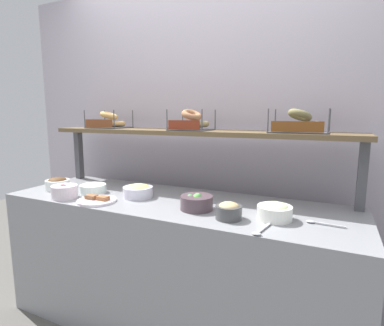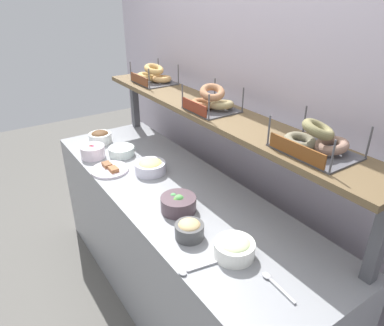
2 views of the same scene
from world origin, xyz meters
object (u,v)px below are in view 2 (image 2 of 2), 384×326
Objects in this scene: bowl_beet_salad at (93,151)px; bowl_veggie_mix at (178,203)px; bowl_scallion_spread at (234,248)px; bagel_basket_everything at (211,102)px; serving_plate_white at (110,169)px; serving_spoon_by_edge at (191,270)px; serving_spoon_near_plate at (274,282)px; bagel_basket_sesame at (154,76)px; bagel_basket_poppy at (315,142)px; bowl_hummus at (189,229)px; bowl_chocolate_spread at (100,137)px; bowl_egg_salad at (150,166)px; bowl_cream_cheese at (121,150)px.

bowl_veggie_mix is at bearing 9.17° from bowl_beet_salad.
bowl_scallion_spread is 0.84m from bagel_basket_everything.
serving_plate_white is 1.36× the size of serving_spoon_by_edge.
serving_spoon_near_plate is 0.33m from serving_spoon_by_edge.
bagel_basket_sesame is at bearing 156.71° from serving_spoon_by_edge.
bagel_basket_poppy reaches higher than bowl_scallion_spread.
serving_spoon_by_edge is at bearing -23.29° from bagel_basket_sesame.
bowl_scallion_spread reaches higher than bowl_beet_salad.
bagel_basket_poppy reaches higher than bagel_basket_sesame.
bowl_hummus is 0.77× the size of bowl_scallion_spread.
bowl_veggie_mix reaches higher than serving_plate_white.
bowl_chocolate_spread is 0.92× the size of serving_spoon_near_plate.
serving_plate_white is at bearing -131.44° from bagel_basket_everything.
bagel_basket_everything is (-0.85, 0.31, 0.47)m from serving_spoon_near_plate.
bowl_chocolate_spread is (-1.31, 0.07, 0.00)m from bowl_hummus.
bowl_scallion_spread is 1.49m from bagel_basket_sesame.
bowl_chocolate_spread is 0.86× the size of bowl_egg_salad.
bagel_basket_sesame reaches higher than bowl_scallion_spread.
bowl_scallion_spread is at bearing 0.71° from bowl_chocolate_spread.
bowl_veggie_mix is 0.78× the size of serving_plate_white.
bagel_basket_sesame reaches higher than bowl_veggie_mix.
bowl_hummus is at bearing -21.80° from bagel_basket_sesame.
bowl_cream_cheese is at bearing 7.86° from bowl_chocolate_spread.
bowl_beet_salad is at bearing -113.35° from bowl_cream_cheese.
bowl_cream_cheese is at bearing -68.81° from bagel_basket_sesame.
bowl_beet_salad is (-1.10, -0.07, -0.00)m from bowl_hummus.
serving_spoon_near_plate is 1.04× the size of serving_spoon_by_edge.
bowl_scallion_spread is 1.02× the size of serving_spoon_by_edge.
bagel_basket_sesame is (-1.35, 0.58, 0.47)m from serving_spoon_by_edge.
bowl_cream_cheese is at bearing 173.81° from bowl_hummus.
bowl_egg_salad is (0.42, 0.22, -0.00)m from bowl_beet_salad.
bowl_egg_salad is (-0.46, 0.08, -0.00)m from bowl_veggie_mix.
bagel_basket_sesame is (-1.37, 0.37, 0.43)m from bowl_scallion_spread.
bowl_cream_cheese is at bearing 179.01° from bowl_scallion_spread.
serving_plate_white is at bearing -14.41° from bowl_chocolate_spread.
bowl_hummus is 0.24m from bowl_scallion_spread.
bowl_cream_cheese is 0.97× the size of serving_spoon_near_plate.
serving_spoon_by_edge is 0.74m from bagel_basket_poppy.
bowl_veggie_mix is at bearing -178.15° from bowl_scallion_spread.
bowl_veggie_mix is 1.15× the size of bowl_beet_salad.
serving_spoon_near_plate is at bearing 7.44° from serving_plate_white.
bowl_egg_salad is at bearing -162.80° from bagel_basket_poppy.
bowl_veggie_mix is at bearing -2.53° from bowl_cream_cheese.
bowl_veggie_mix is 1.12× the size of bowl_chocolate_spread.
bowl_chocolate_spread is 1.02× the size of bowl_beet_salad.
serving_spoon_by_edge is at bearing -31.62° from bowl_hummus.
bagel_basket_poppy is (1.43, -0.01, 0.00)m from bagel_basket_sesame.
bagel_basket_everything is at bearing 119.60° from bowl_veggie_mix.
bagel_basket_sesame is at bearing 121.61° from serving_plate_white.
bowl_chocolate_spread is (-1.10, -0.01, 0.00)m from bowl_veggie_mix.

